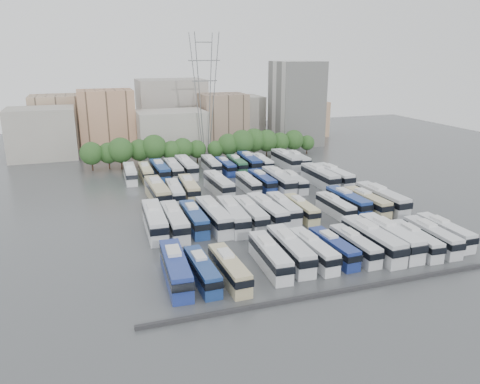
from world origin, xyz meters
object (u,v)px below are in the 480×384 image
object	(u,v)px
bus_r3_s0	(130,173)
bus_r1_s8	(301,209)
bus_r2_s5	(219,184)
bus_r2_s7	(248,183)
bus_r2_s9	(279,180)
bus_r3_s1	(146,172)
bus_r1_s10	(335,206)
bus_r3_s2	(160,170)
bus_r0_s9	(372,239)
bus_r1_s7	(283,208)
bus_r1_s3	(214,216)
apartment_tower	(296,103)
bus_r3_s12	(286,159)
bus_r3_s13	(297,160)
bus_r0_s11	(415,240)
bus_r3_s9	(249,162)
bus_r2_s12	(320,176)
bus_r3_s3	(173,169)
bus_r1_s12	(367,202)
bus_r0_s1	(202,270)
bus_r0_s7	(333,247)
bus_r0_s5	(290,249)
bus_r3_s6	(211,165)
bus_r1_s0	(155,220)
bus_r1_s5	(250,214)
bus_r2_s13	(333,176)
bus_r0_s0	(176,268)
bus_r0_s8	(354,245)
bus_r1_s13	(382,199)
bus_r2_s1	(157,191)
bus_r0_s12	(432,236)
bus_r0_s13	(445,231)
bus_r3_s4	(186,167)
bus_r1_s4	(233,215)
bus_r3_s8	(237,164)
bus_r1_s6	(267,211)
bus_r1_s1	(174,221)
bus_r1_s11	(348,201)
bus_r3_s10	(262,162)
bus_r0_s2	(229,268)
bus_r0_s10	(390,236)

from	to	relation	value
bus_r3_s0	bus_r1_s8	bearing A→B (deg)	-51.17
bus_r2_s5	bus_r2_s7	bearing A→B (deg)	-5.18
bus_r2_s9	bus_r3_s1	xyz separation A→B (m)	(-26.17, 18.14, -0.39)
bus_r1_s10	bus_r2_s9	distance (m)	18.73
bus_r3_s2	bus_r0_s9	bearing A→B (deg)	-68.40
bus_r1_s7	bus_r1_s3	bearing A→B (deg)	-174.99
apartment_tower	bus_r3_s12	xyz separation A→B (m)	(-15.86, -27.87, -10.98)
bus_r0_s9	bus_r3_s13	bearing A→B (deg)	75.26
bus_r0_s11	bus_r3_s9	bearing A→B (deg)	99.67
apartment_tower	bus_r2_s12	size ratio (longest dim) A/B	1.92
bus_r3_s2	bus_r3_s12	size ratio (longest dim) A/B	0.96
bus_r3_s3	bus_r3_s13	distance (m)	32.78
bus_r1_s10	bus_r1_s12	bearing A→B (deg)	-2.58
bus_r0_s1	bus_r2_s12	size ratio (longest dim) A/B	0.81
bus_r0_s7	bus_r3_s12	world-z (taller)	bus_r3_s12
bus_r0_s5	bus_r3_s6	size ratio (longest dim) A/B	1.07
bus_r3_s1	bus_r0_s1	bearing A→B (deg)	-89.37
bus_r1_s0	bus_r2_s9	world-z (taller)	bus_r2_s9
bus_r1_s5	bus_r2_s13	bearing A→B (deg)	34.89
bus_r0_s0	bus_r0_s8	bearing A→B (deg)	2.40
bus_r0_s11	bus_r2_s9	distance (m)	37.03
bus_r1_s13	bus_r0_s0	bearing A→B (deg)	-160.90
bus_r0_s7	bus_r2_s5	xyz separation A→B (m)	(-6.69, 36.56, 0.32)
bus_r3_s12	bus_r2_s1	bearing A→B (deg)	-153.98
bus_r0_s12	bus_r2_s7	bearing A→B (deg)	115.80
bus_r3_s0	bus_r1_s12	bearing A→B (deg)	-40.38
bus_r0_s13	bus_r2_s5	size ratio (longest dim) A/B	0.86
bus_r1_s7	bus_r3_s13	distance (m)	39.87
bus_r2_s7	bus_r3_s13	bearing A→B (deg)	40.89
bus_r2_s7	bus_r3_s4	bearing A→B (deg)	119.35
bus_r0_s0	bus_r0_s5	bearing A→B (deg)	5.89
bus_r1_s4	bus_r1_s13	bearing A→B (deg)	2.31
bus_r1_s5	bus_r3_s8	size ratio (longest dim) A/B	1.12
bus_r1_s6	bus_r2_s9	bearing A→B (deg)	58.28
bus_r1_s1	bus_r1_s8	world-z (taller)	bus_r1_s1
bus_r1_s6	bus_r1_s8	distance (m)	6.59
bus_r0_s9	bus_r0_s12	world-z (taller)	bus_r0_s9
bus_r0_s9	bus_r1_s6	world-z (taller)	bus_r0_s9
apartment_tower	bus_r1_s11	distance (m)	67.31
bus_r3_s3	bus_r3_s8	distance (m)	16.46
bus_r3_s9	bus_r1_s10	bearing A→B (deg)	-83.11
apartment_tower	bus_r2_s7	distance (m)	56.79
bus_r0_s11	bus_r1_s1	world-z (taller)	bus_r1_s1
bus_r1_s0	bus_r3_s10	world-z (taller)	bus_r1_s0
bus_r3_s6	bus_r0_s11	bearing A→B (deg)	-72.48
bus_r0_s2	bus_r3_s2	world-z (taller)	bus_r3_s2
bus_r0_s11	bus_r1_s0	distance (m)	41.33
bus_r1_s12	bus_r2_s1	bearing A→B (deg)	150.59
bus_r0_s2	bus_r0_s8	size ratio (longest dim) A/B	1.03
bus_r0_s10	bus_r2_s7	xyz separation A→B (m)	(-9.95, 36.18, -0.35)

